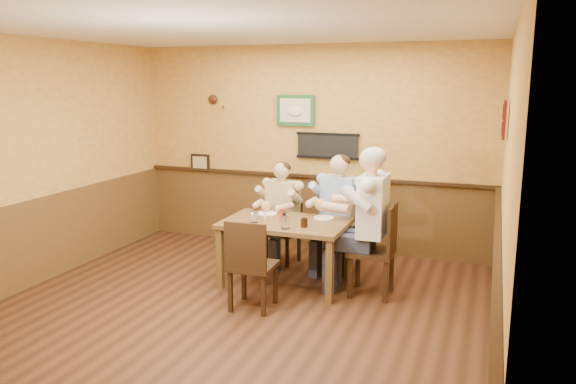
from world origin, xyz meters
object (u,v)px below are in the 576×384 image
water_glass_mid (285,223)px  salt_shaker (265,216)px  chair_back_right (339,234)px  diner_tan_shirt (283,218)px  diner_blue_polo (340,219)px  chair_right_end (372,250)px  diner_white_elder (372,230)px  chair_near_side (253,263)px  dining_table (285,229)px  chair_back_left (283,231)px  cola_tumbler (304,223)px  water_glass_left (254,217)px  pepper_shaker (284,217)px  hot_sauce_bottle (281,214)px

water_glass_mid → salt_shaker: size_ratio=1.63×
chair_back_right → diner_tan_shirt: bearing=-167.7°
diner_blue_polo → salt_shaker: size_ratio=16.01×
chair_right_end → diner_white_elder: diner_white_elder is taller
chair_near_side → dining_table: bearing=-97.1°
dining_table → chair_back_left: (-0.31, 0.73, -0.24)m
diner_tan_shirt → cola_tumbler: diner_tan_shirt is taller
chair_back_right → diner_tan_shirt: 0.78m
salt_shaker → chair_back_right: bearing=44.3°
chair_near_side → chair_back_right: bearing=-111.7°
chair_right_end → diner_blue_polo: (-0.55, 0.67, 0.14)m
chair_back_left → chair_right_end: chair_right_end is taller
chair_back_right → chair_right_end: (0.55, -0.67, 0.06)m
dining_table → water_glass_left: (-0.31, -0.17, 0.15)m
cola_tumbler → salt_shaker: size_ratio=1.24×
chair_near_side → diner_blue_polo: size_ratio=0.74×
chair_right_end → water_glass_left: bearing=-82.1°
chair_back_right → pepper_shaker: bearing=-108.7°
chair_back_right → hot_sauce_bottle: hot_sauce_bottle is taller
chair_back_right → diner_tan_shirt: size_ratio=0.77×
diner_tan_shirt → chair_back_right: bearing=6.8°
diner_white_elder → water_glass_mid: bearing=-69.8°
hot_sauce_bottle → chair_near_side: bearing=-91.7°
chair_back_right → hot_sauce_bottle: size_ratio=5.51×
dining_table → pepper_shaker: size_ratio=15.18×
diner_blue_polo → chair_back_left: bearing=-167.7°
dining_table → pepper_shaker: bearing=-146.4°
chair_right_end → water_glass_mid: size_ratio=7.74×
diner_blue_polo → hot_sauce_bottle: (-0.50, -0.71, 0.18)m
diner_blue_polo → water_glass_mid: (-0.34, -1.00, 0.17)m
water_glass_left → salt_shaker: (0.06, 0.18, -0.02)m
chair_near_side → water_glass_left: (-0.25, 0.59, 0.33)m
water_glass_mid → salt_shaker: (-0.37, 0.32, -0.03)m
chair_right_end → chair_near_side: (-1.06, -0.79, -0.03)m
pepper_shaker → chair_near_side: bearing=-94.2°
diner_tan_shirt → water_glass_left: 0.93m
diner_tan_shirt → water_glass_mid: (0.43, -1.04, 0.22)m
chair_back_left → diner_blue_polo: (0.76, -0.03, 0.24)m
water_glass_left → pepper_shaker: (0.30, 0.17, -0.02)m
hot_sauce_bottle → pepper_shaker: 0.05m
diner_tan_shirt → pepper_shaker: 0.82m
water_glass_left → pepper_shaker: bearing=29.0°
chair_right_end → pepper_shaker: (-1.01, -0.03, 0.28)m
dining_table → cola_tumbler: (0.29, -0.18, 0.14)m
diner_tan_shirt → diner_blue_polo: size_ratio=0.91×
cola_tumbler → hot_sauce_bottle: 0.37m
chair_back_left → cola_tumbler: size_ratio=8.25×
dining_table → salt_shaker: size_ratio=17.24×
water_glass_mid → cola_tumbler: water_glass_mid is taller
diner_white_elder → pepper_shaker: (-1.01, -0.03, 0.06)m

